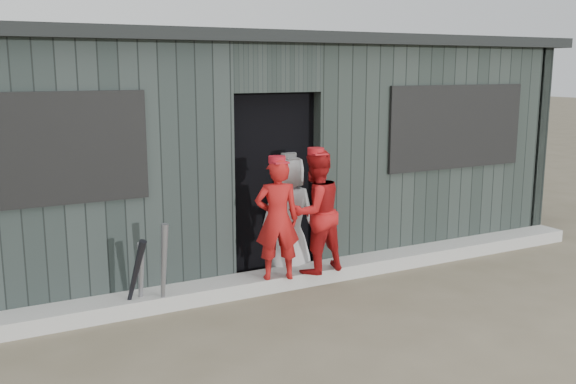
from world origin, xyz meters
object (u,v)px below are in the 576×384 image
bat_right (135,278)px  dugout (224,146)px  player_red_right (315,212)px  player_grey_back (289,216)px  bat_left (141,277)px  bat_mid (164,269)px  player_red_left (277,220)px

bat_right → dugout: (1.64, 1.83, 0.91)m
player_red_right → player_grey_back: (-0.08, 0.44, -0.12)m
player_grey_back → dugout: bearing=-83.9°
bat_left → bat_mid: 0.23m
player_red_left → player_grey_back: size_ratio=0.92×
player_red_left → player_grey_back: player_red_left is taller
bat_mid → player_red_right: player_red_right is taller
bat_left → player_red_right: (1.82, -0.07, 0.44)m
bat_mid → player_red_left: 1.23m
bat_mid → player_red_left: bearing=0.9°
bat_right → bat_mid: bearing=-6.5°
player_red_left → bat_right: bearing=17.5°
bat_mid → dugout: (1.38, 1.86, 0.85)m
player_grey_back → player_red_right: bearing=99.0°
player_red_left → bat_left: bearing=14.3°
player_red_right → dugout: dugout is taller
bat_mid → player_red_right: (1.63, 0.04, 0.35)m
player_grey_back → player_red_left: bearing=49.9°
player_red_right → bat_left: bearing=-11.0°
bat_left → bat_right: bat_right is taller
player_grey_back → dugout: (-0.17, 1.39, 0.62)m
bat_right → dugout: size_ratio=0.10×
player_red_right → dugout: bearing=-91.0°
bat_left → player_grey_back: size_ratio=0.52×
player_grey_back → dugout: 1.53m
bat_right → dugout: bearing=48.2°
bat_right → dugout: 2.62m
dugout → player_red_left: bearing=-96.1°
bat_mid → bat_right: (-0.26, 0.03, -0.05)m
player_red_right → dugout: 1.91m
bat_right → player_red_left: player_red_left is taller
bat_left → dugout: dugout is taller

